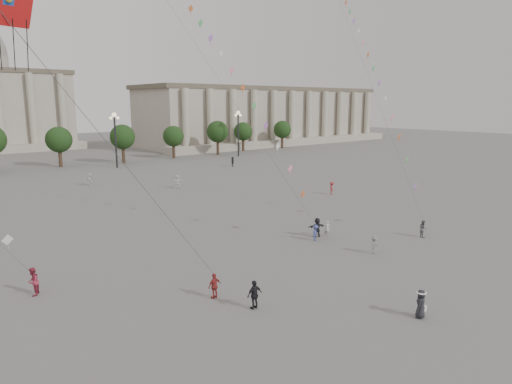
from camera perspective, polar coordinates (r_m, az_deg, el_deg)
ground at (r=28.65m, az=13.24°, el=-14.99°), size 360.00×360.00×0.00m
hall_east at (r=145.25m, az=1.39°, el=9.49°), size 84.00×26.22×17.20m
tree_row at (r=95.68m, az=-27.38°, el=5.62°), size 137.12×5.12×8.00m
lamp_post_mid_east at (r=92.51m, az=-17.22°, el=7.43°), size 2.00×0.90×10.65m
lamp_post_far_east at (r=107.77m, az=-2.24°, el=8.36°), size 2.00×0.90×10.65m
person_crowd_3 at (r=43.46m, az=7.65°, el=-4.41°), size 1.79×1.00×1.84m
person_crowd_4 at (r=74.34m, az=-20.04°, el=1.51°), size 1.55×1.74×1.92m
person_crowd_6 at (r=39.72m, az=14.57°, el=-6.42°), size 1.09×0.81×1.50m
person_crowd_7 at (r=68.55m, az=-9.80°, el=1.27°), size 1.88×0.98×1.93m
person_crowd_8 at (r=63.86m, az=9.46°, el=0.49°), size 1.21×1.30×1.75m
person_crowd_9 at (r=90.95m, az=-2.94°, el=3.81°), size 1.63×1.70×1.93m
person_crowd_13 at (r=43.93m, az=8.86°, el=-4.50°), size 0.65×0.64×1.50m
tourist_0 at (r=30.18m, az=-5.20°, el=-11.59°), size 1.02×0.49×1.69m
tourist_4 at (r=28.60m, az=-0.18°, el=-12.71°), size 1.09×0.48×1.83m
kite_flyer_0 at (r=33.76m, az=-26.11°, el=-10.02°), size 1.09×1.16×1.89m
kite_flyer_1 at (r=42.29m, az=7.45°, el=-5.08°), size 1.11×0.88×1.50m
kite_flyer_2 at (r=45.89m, az=20.14°, el=-4.31°), size 0.94×1.00×1.63m
hat_person at (r=29.18m, az=19.91°, el=-12.95°), size 0.98×0.80×1.72m
dragon_kite at (r=17.17m, az=-29.00°, el=16.77°), size 7.31×3.74×19.57m
kite_train_east at (r=71.02m, az=11.90°, el=20.15°), size 30.01×40.87×66.10m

